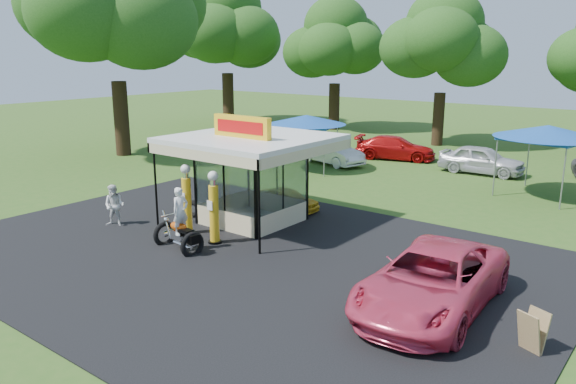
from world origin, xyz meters
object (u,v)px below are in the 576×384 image
object	(u,v)px
a_frame_sign	(532,332)
bg_car_b	(395,148)
motorcycle	(180,225)
bg_car_c	(482,160)
gas_station_kiosk	(252,178)
pink_sedan	(432,280)
bg_car_a	(332,152)
tent_west	(306,120)
tent_east	(548,132)
gas_pump_left	(187,201)
kiosk_car	(287,199)
spectator_west	(114,206)
gas_pump_right	(214,209)

from	to	relation	value
a_frame_sign	bg_car_b	world-z (taller)	bg_car_b
motorcycle	bg_car_b	world-z (taller)	motorcycle
bg_car_b	bg_car_c	xyz separation A→B (m)	(5.65, -0.94, 0.06)
gas_station_kiosk	pink_sedan	distance (m)	9.14
bg_car_a	bg_car_b	distance (m)	4.33
bg_car_a	tent_west	distance (m)	3.00
motorcycle	bg_car_a	xyz separation A→B (m)	(-4.23, 15.47, -0.16)
bg_car_c	tent_east	distance (m)	5.57
bg_car_b	motorcycle	bearing A→B (deg)	169.88
gas_pump_left	pink_sedan	xyz separation A→B (m)	(9.53, -0.36, -0.44)
tent_west	gas_pump_left	bearing A→B (deg)	-74.18
motorcycle	bg_car_c	xyz separation A→B (m)	(3.65, 18.23, -0.12)
a_frame_sign	tent_east	xyz separation A→B (m)	(-3.47, 14.64, 2.47)
gas_pump_left	pink_sedan	world-z (taller)	gas_pump_left
motorcycle	bg_car_c	size ratio (longest dim) A/B	0.50
gas_pump_left	kiosk_car	bearing A→B (deg)	79.14
spectator_west	tent_east	xyz separation A→B (m)	(11.61, 14.63, 2.16)
pink_sedan	bg_car_b	distance (m)	20.96
kiosk_car	gas_pump_left	bearing A→B (deg)	169.14
pink_sedan	spectator_west	size ratio (longest dim) A/B	3.58
kiosk_car	bg_car_b	bearing A→B (deg)	7.75
bg_car_c	pink_sedan	bearing A→B (deg)	-166.14
gas_pump_right	tent_east	bearing A→B (deg)	62.52
bg_car_c	bg_car_b	bearing A→B (deg)	78.98
gas_pump_right	a_frame_sign	world-z (taller)	gas_pump_right
gas_pump_right	pink_sedan	xyz separation A→B (m)	(7.99, -0.20, -0.43)
pink_sedan	bg_car_b	world-z (taller)	pink_sedan
tent_west	a_frame_sign	bearing A→B (deg)	-39.87
gas_pump_right	motorcycle	world-z (taller)	gas_pump_right
pink_sedan	gas_station_kiosk	bearing A→B (deg)	158.25
pink_sedan	bg_car_c	bearing A→B (deg)	102.07
gas_pump_right	kiosk_car	world-z (taller)	gas_pump_right
pink_sedan	kiosk_car	bearing A→B (deg)	146.17
motorcycle	pink_sedan	distance (m)	8.46
pink_sedan	gas_pump_left	bearing A→B (deg)	174.46
tent_west	bg_car_a	bearing A→B (deg)	82.76
pink_sedan	bg_car_a	bearing A→B (deg)	127.77
gas_pump_left	motorcycle	bearing A→B (deg)	-50.26
tent_east	gas_pump_right	bearing A→B (deg)	-117.48
bg_car_b	gas_station_kiosk	bearing A→B (deg)	170.57
spectator_west	tent_west	xyz separation A→B (m)	(-0.48, 12.98, 1.97)
gas_pump_left	bg_car_a	size ratio (longest dim) A/B	0.60
gas_station_kiosk	gas_pump_left	xyz separation A→B (m)	(-0.90, -2.51, -0.54)
bg_car_a	tent_west	xyz separation A→B (m)	(-0.27, -2.16, 2.05)
gas_pump_right	kiosk_car	distance (m)	4.98
bg_car_c	gas_station_kiosk	bearing A→B (deg)	163.39
bg_car_a	tent_east	world-z (taller)	tent_east
spectator_west	gas_pump_left	bearing A→B (deg)	-9.27
bg_car_c	gas_pump_right	bearing A→B (deg)	167.70
spectator_west	bg_car_c	size ratio (longest dim) A/B	0.36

